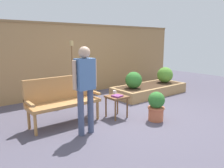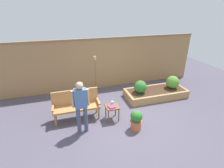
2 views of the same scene
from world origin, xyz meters
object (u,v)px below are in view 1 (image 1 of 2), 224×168
Objects in this scene: shrub_near_bench at (134,80)px; person_by_bench at (85,83)px; potted_boxwood at (156,106)px; tiki_torch at (72,60)px; book_on_table at (117,96)px; shrub_far_corner at (165,75)px; cup_on_table at (115,92)px; garden_bench at (62,97)px; side_table at (117,100)px.

person_by_bench reaches higher than shrub_near_bench.
potted_boxwood is at bearing -118.44° from shrub_near_bench.
book_on_table is at bearing -85.80° from tiki_torch.
book_on_table is at bearing -160.77° from shrub_far_corner.
garden_bench is at bearing 165.68° from cup_on_table.
shrub_near_bench reaches higher than cup_on_table.
shrub_near_bench is at bearing 30.59° from cup_on_table.
person_by_bench reaches higher than shrub_far_corner.
cup_on_table is 1.20m from person_by_bench.
shrub_near_bench is 2.70m from person_by_bench.
tiki_torch is (-0.13, 1.73, 0.64)m from book_on_table.
side_table is 1.00× the size of shrub_near_bench.
potted_boxwood is 1.82m from shrub_near_bench.
person_by_bench is at bearing -173.86° from book_on_table.
potted_boxwood is at bearing -12.55° from person_by_bench.
garden_bench reaches higher than side_table.
side_table is at bearing -84.52° from tiki_torch.
tiki_torch is at bearing 54.13° from garden_bench.
garden_bench is at bearing 158.43° from side_table.
cup_on_table is (0.05, 0.14, 0.13)m from side_table.
person_by_bench is (-1.03, -0.47, 0.41)m from cup_on_table.
potted_boxwood is at bearing -56.88° from book_on_table.
person_by_bench is at bearing -83.34° from garden_bench.
potted_boxwood is (1.59, -1.09, -0.22)m from garden_bench.
shrub_far_corner is at bearing 18.39° from person_by_bench.
shrub_near_bench is at bearing 11.59° from garden_bench.
side_table is 1.16m from person_by_bench.
garden_bench is at bearing 145.68° from potted_boxwood.
garden_bench is 0.85m from person_by_bench.
shrub_far_corner is (3.86, 0.50, 0.01)m from garden_bench.
shrub_near_bench is at bearing 25.05° from book_on_table.
book_on_table is at bearing -145.22° from shrub_near_bench.
shrub_far_corner is 3.10m from tiki_torch.
tiki_torch is 1.06× the size of person_by_bench.
side_table is at bearing -111.47° from cup_on_table.
shrub_far_corner is at bearing 9.50° from book_on_table.
tiki_torch is (-1.55, 0.75, 0.59)m from shrub_near_bench.
shrub_near_bench is 1.41m from shrub_far_corner.
potted_boxwood is 1.66m from person_by_bench.
shrub_far_corner is (2.27, 1.59, 0.23)m from potted_boxwood.
cup_on_table is at bearing 56.68° from book_on_table.
person_by_bench is at bearing 167.45° from potted_boxwood.
book_on_table is 0.38× the size of shrub_far_corner.
garden_bench reaches higher than cup_on_table.
garden_bench reaches higher than shrub_far_corner.
book_on_table is at bearing -118.01° from side_table.
shrub_near_bench reaches higher than side_table.
side_table is at bearing 18.68° from person_by_bench.
book_on_table is at bearing 132.84° from potted_boxwood.
tiki_torch is at bearing 67.81° from person_by_bench.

